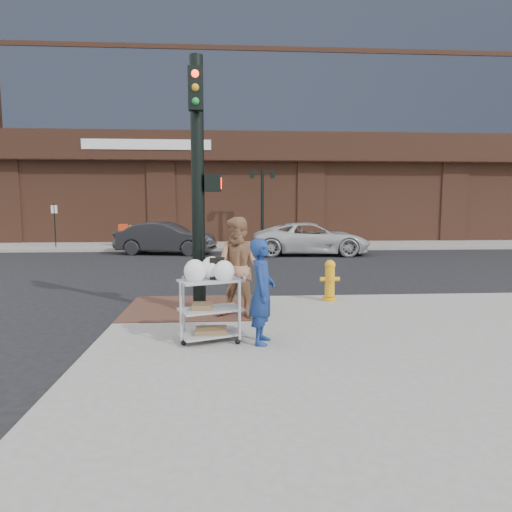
{
  "coord_description": "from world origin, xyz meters",
  "views": [
    {
      "loc": [
        0.05,
        -8.44,
        2.27
      ],
      "look_at": [
        0.65,
        0.61,
        1.25
      ],
      "focal_mm": 32.0,
      "sensor_mm": 36.0,
      "label": 1
    }
  ],
  "objects": [
    {
      "name": "ground",
      "position": [
        0.0,
        0.0,
        0.0
      ],
      "size": [
        220.0,
        220.0,
        0.0
      ],
      "primitive_type": "plane",
      "color": "black",
      "rests_on": "ground"
    },
    {
      "name": "sidewalk_far",
      "position": [
        12.5,
        32.0,
        0.07
      ],
      "size": [
        65.0,
        36.0,
        0.15
      ],
      "primitive_type": "cube",
      "color": "gray",
      "rests_on": "ground"
    },
    {
      "name": "brick_curb_ramp",
      "position": [
        -0.6,
        0.9,
        0.16
      ],
      "size": [
        2.8,
        2.4,
        0.01
      ],
      "primitive_type": "cube",
      "color": "#4B2B23",
      "rests_on": "sidewalk_near"
    },
    {
      "name": "bank_building",
      "position": [
        5.0,
        31.0,
        14.15
      ],
      "size": [
        42.0,
        26.0,
        28.0
      ],
      "primitive_type": "cube",
      "color": "brown",
      "rests_on": "sidewalk_far"
    },
    {
      "name": "lamp_post",
      "position": [
        2.0,
        16.0,
        2.62
      ],
      "size": [
        1.32,
        0.22,
        4.0
      ],
      "color": "black",
      "rests_on": "sidewalk_far"
    },
    {
      "name": "parking_sign",
      "position": [
        -8.5,
        15.0,
        1.25
      ],
      "size": [
        0.05,
        0.05,
        2.2
      ],
      "primitive_type": "cylinder",
      "color": "black",
      "rests_on": "sidewalk_far"
    },
    {
      "name": "traffic_signal_pole",
      "position": [
        -0.48,
        0.77,
        2.83
      ],
      "size": [
        0.61,
        0.51,
        5.0
      ],
      "color": "black",
      "rests_on": "sidewalk_near"
    },
    {
      "name": "woman_blue",
      "position": [
        0.6,
        -1.62,
        0.96
      ],
      "size": [
        0.5,
        0.65,
        1.62
      ],
      "primitive_type": "imported",
      "rotation": [
        0.0,
        0.0,
        1.37
      ],
      "color": "navy",
      "rests_on": "sidewalk_near"
    },
    {
      "name": "pedestrian_tan",
      "position": [
        0.3,
        -0.04,
        1.1
      ],
      "size": [
        1.11,
        0.99,
        1.9
      ],
      "primitive_type": "imported",
      "rotation": [
        0.0,
        0.0,
        -0.36
      ],
      "color": "#9C6D49",
      "rests_on": "sidewalk_near"
    },
    {
      "name": "sedan_dark",
      "position": [
        -2.72,
        12.76,
        0.74
      ],
      "size": [
        4.72,
        2.41,
        1.48
      ],
      "primitive_type": "imported",
      "rotation": [
        0.0,
        0.0,
        1.38
      ],
      "color": "black",
      "rests_on": "ground"
    },
    {
      "name": "minivan_white",
      "position": [
        3.94,
        12.1,
        0.73
      ],
      "size": [
        5.45,
        2.85,
        1.47
      ],
      "primitive_type": "imported",
      "rotation": [
        0.0,
        0.0,
        1.49
      ],
      "color": "silver",
      "rests_on": "ground"
    },
    {
      "name": "utility_cart",
      "position": [
        -0.19,
        -1.46,
        0.75
      ],
      "size": [
        1.07,
        0.83,
        1.31
      ],
      "color": "#A4A4A9",
      "rests_on": "sidewalk_near"
    },
    {
      "name": "fire_hydrant",
      "position": [
        2.34,
        1.4,
        0.62
      ],
      "size": [
        0.43,
        0.3,
        0.92
      ],
      "color": "orange",
      "rests_on": "sidewalk_near"
    },
    {
      "name": "newsbox_red",
      "position": [
        -5.29,
        15.61,
        0.71
      ],
      "size": [
        0.58,
        0.55,
        1.13
      ],
      "primitive_type": "cube",
      "rotation": [
        0.0,
        0.0,
        0.29
      ],
      "color": "red",
      "rests_on": "sidewalk_far"
    },
    {
      "name": "newsbox_yellow",
      "position": [
        -4.62,
        15.03,
        0.7
      ],
      "size": [
        0.55,
        0.52,
        1.09
      ],
      "primitive_type": "cube",
      "rotation": [
        0.0,
        0.0,
        0.27
      ],
      "color": "gold",
      "rests_on": "sidewalk_far"
    }
  ]
}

